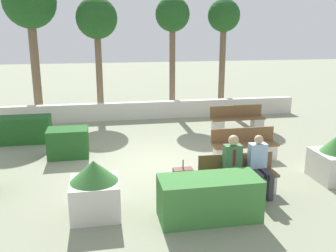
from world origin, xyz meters
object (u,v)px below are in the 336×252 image
at_px(person_seated_man, 234,164).
at_px(tree_center_right, 172,18).
at_px(person_seated_woman, 259,163).
at_px(tree_center_left, 97,21).
at_px(bench_left_side, 237,121).
at_px(tree_leftmost, 30,5).
at_px(bench_right_side, 245,148).
at_px(tree_rightmost, 224,20).
at_px(bench_front, 238,179).
at_px(planter_corner_left, 95,188).
at_px(suitcase, 183,183).

height_order(person_seated_man, tree_center_right, tree_center_right).
bearing_deg(person_seated_man, tree_center_right, 87.91).
xyz_separation_m(person_seated_man, person_seated_woman, (0.57, -0.01, -0.03)).
relative_size(person_seated_man, tree_center_left, 0.28).
distance_m(bench_left_side, tree_leftmost, 9.28).
bearing_deg(bench_left_side, bench_right_side, -110.48).
height_order(tree_center_right, tree_rightmost, tree_center_right).
distance_m(bench_front, planter_corner_left, 3.13).
bearing_deg(person_seated_woman, person_seated_man, 179.49).
bearing_deg(person_seated_man, planter_corner_left, -173.85).
xyz_separation_m(person_seated_woman, suitcase, (-1.66, 0.13, -0.39)).
bearing_deg(planter_corner_left, bench_left_side, 47.68).
xyz_separation_m(bench_front, tree_rightmost, (2.38, 8.43, 3.51)).
xyz_separation_m(bench_left_side, suitcase, (-3.12, -5.00, -0.00)).
height_order(bench_left_side, person_seated_man, person_seated_man).
bearing_deg(suitcase, bench_left_side, 58.07).
bearing_deg(planter_corner_left, suitcase, 13.53).
relative_size(planter_corner_left, tree_center_right, 0.23).
distance_m(bench_left_side, tree_rightmost, 4.94).
bearing_deg(person_seated_woman, planter_corner_left, -174.93).
distance_m(person_seated_woman, tree_leftmost, 11.44).
relative_size(bench_front, tree_leftmost, 0.31).
height_order(bench_front, suitcase, suitcase).
bearing_deg(tree_rightmost, bench_front, -105.77).
relative_size(planter_corner_left, tree_leftmost, 0.20).
xyz_separation_m(person_seated_man, planter_corner_left, (-2.93, -0.32, -0.19)).
distance_m(suitcase, tree_leftmost, 10.72).
distance_m(bench_front, bench_left_side, 5.33).
xyz_separation_m(bench_front, planter_corner_left, (-3.09, -0.45, 0.23)).
xyz_separation_m(bench_left_side, tree_rightmost, (0.52, 3.44, 3.50)).
distance_m(person_seated_man, planter_corner_left, 2.95).
height_order(bench_front, planter_corner_left, planter_corner_left).
bearing_deg(planter_corner_left, person_seated_woman, 5.07).
bearing_deg(planter_corner_left, bench_front, 8.30).
bearing_deg(bench_right_side, bench_left_side, 82.09).
distance_m(bench_left_side, suitcase, 5.89).
bearing_deg(person_seated_man, bench_right_side, 62.71).
distance_m(planter_corner_left, tree_rightmost, 10.94).
xyz_separation_m(bench_left_side, person_seated_woman, (-1.46, -5.13, 0.39)).
bearing_deg(bench_right_side, tree_center_right, 106.54).
height_order(bench_front, bench_left_side, same).
relative_size(bench_left_side, suitcase, 2.25).
height_order(tree_center_left, tree_center_right, tree_center_right).
bearing_deg(tree_rightmost, bench_left_side, -98.51).
bearing_deg(suitcase, tree_rightmost, 66.73).
height_order(tree_center_left, tree_rightmost, tree_center_left).
relative_size(person_seated_man, tree_leftmost, 0.24).
relative_size(bench_right_side, tree_rightmost, 0.39).
xyz_separation_m(bench_right_side, suitcase, (-2.21, -2.04, 0.00)).
height_order(bench_left_side, tree_rightmost, tree_rightmost).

